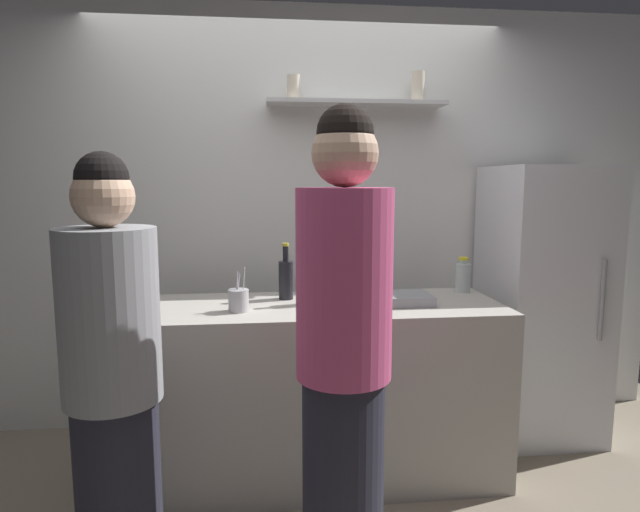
% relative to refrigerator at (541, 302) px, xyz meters
% --- Properties ---
extents(back_wall_assembly, '(4.80, 0.32, 2.60)m').
position_rel_refrigerator_xyz_m(back_wall_assembly, '(-1.44, 0.40, 0.49)').
color(back_wall_assembly, white).
rests_on(back_wall_assembly, ground).
extents(refrigerator, '(0.61, 0.66, 1.63)m').
position_rel_refrigerator_xyz_m(refrigerator, '(0.00, 0.00, 0.00)').
color(refrigerator, white).
rests_on(refrigerator, ground).
extents(counter, '(1.87, 0.67, 0.92)m').
position_rel_refrigerator_xyz_m(counter, '(-1.39, -0.34, -0.36)').
color(counter, '#B7B2A8').
rests_on(counter, ground).
extents(baking_pan, '(0.34, 0.24, 0.05)m').
position_rel_refrigerator_xyz_m(baking_pan, '(-0.99, -0.36, 0.13)').
color(baking_pan, gray).
rests_on(baking_pan, counter).
extents(utensil_holder, '(0.10, 0.10, 0.22)m').
position_rel_refrigerator_xyz_m(utensil_holder, '(-1.80, -0.44, 0.16)').
color(utensil_holder, '#B2B2B7').
rests_on(utensil_holder, counter).
extents(wine_bottle_green_glass, '(0.07, 0.07, 0.32)m').
position_rel_refrigerator_xyz_m(wine_bottle_green_glass, '(-1.17, -0.53, 0.22)').
color(wine_bottle_green_glass, '#19471E').
rests_on(wine_bottle_green_glass, counter).
extents(wine_bottle_dark_glass, '(0.08, 0.08, 0.30)m').
position_rel_refrigerator_xyz_m(wine_bottle_dark_glass, '(-1.55, -0.19, 0.21)').
color(wine_bottle_dark_glass, black).
rests_on(wine_bottle_dark_glass, counter).
extents(wine_bottle_amber_glass, '(0.08, 0.08, 0.33)m').
position_rel_refrigerator_xyz_m(wine_bottle_amber_glass, '(-1.36, -0.31, 0.23)').
color(wine_bottle_amber_glass, '#472814').
rests_on(wine_bottle_amber_glass, counter).
extents(wine_bottle_pale_glass, '(0.07, 0.07, 0.33)m').
position_rel_refrigerator_xyz_m(wine_bottle_pale_glass, '(-1.08, -0.08, 0.23)').
color(wine_bottle_pale_glass, '#B2BFB2').
rests_on(wine_bottle_pale_glass, counter).
extents(water_bottle_plastic, '(0.08, 0.08, 0.20)m').
position_rel_refrigerator_xyz_m(water_bottle_plastic, '(-0.54, -0.12, 0.19)').
color(water_bottle_plastic, silver).
rests_on(water_bottle_plastic, counter).
extents(person_pink_top, '(0.34, 0.34, 1.80)m').
position_rel_refrigerator_xyz_m(person_pink_top, '(-1.40, -1.19, 0.09)').
color(person_pink_top, '#262633').
rests_on(person_pink_top, ground).
extents(person_grey_hoodie, '(0.34, 0.34, 1.64)m').
position_rel_refrigerator_xyz_m(person_grey_hoodie, '(-2.21, -1.13, -0.01)').
color(person_grey_hoodie, '#262633').
rests_on(person_grey_hoodie, ground).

